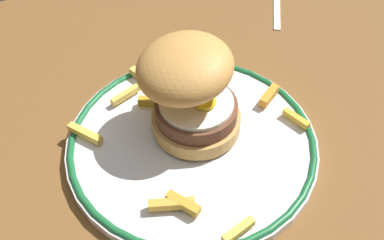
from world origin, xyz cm
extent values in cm
cube|color=brown|center=(0.00, 0.00, -2.00)|extent=(123.24, 85.33, 4.00)
cylinder|color=silver|center=(2.23, 3.47, 0.60)|extent=(28.36, 28.36, 1.20)
torus|color=#196033|center=(2.23, 3.47, 1.20)|extent=(27.96, 27.96, 0.80)
cylinder|color=tan|center=(3.35, 4.95, 2.50)|extent=(10.07, 10.07, 1.80)
cylinder|color=brown|center=(3.35, 4.95, 4.30)|extent=(9.15, 9.15, 1.80)
cylinder|color=white|center=(3.35, 4.95, 5.45)|extent=(8.21, 8.21, 0.50)
ellipsoid|color=yellow|center=(4.00, 4.25, 6.12)|extent=(2.60, 2.60, 1.40)
ellipsoid|color=#CF9349|center=(2.47, 6.07, 9.88)|extent=(11.14, 10.60, 6.27)
cube|color=gold|center=(-3.03, -4.04, 2.06)|extent=(4.68, 2.28, 0.92)
cube|color=gold|center=(-1.95, -4.41, 2.07)|extent=(2.88, 3.59, 0.94)
cube|color=gold|center=(1.80, -9.13, 2.01)|extent=(3.71, 1.78, 0.83)
cube|color=#EBB545|center=(-8.76, 8.37, 2.02)|extent=(3.34, 4.05, 0.83)
cube|color=#E3B84F|center=(0.00, 15.25, 2.04)|extent=(2.13, 3.30, 0.88)
cube|color=gold|center=(-0.29, 10.05, 2.08)|extent=(3.69, 2.67, 0.96)
cube|color=orange|center=(13.30, 5.85, 2.09)|extent=(3.43, 2.75, 0.98)
cube|color=#E1B84C|center=(-2.75, 12.67, 1.97)|extent=(4.02, 2.18, 0.74)
cube|color=gold|center=(14.40, 1.42, 1.97)|extent=(1.94, 3.53, 0.73)
cube|color=silver|center=(24.67, 23.65, 0.18)|extent=(5.71, 9.24, 0.36)
camera|label=1|loc=(-10.70, -28.07, 41.41)|focal=43.70mm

